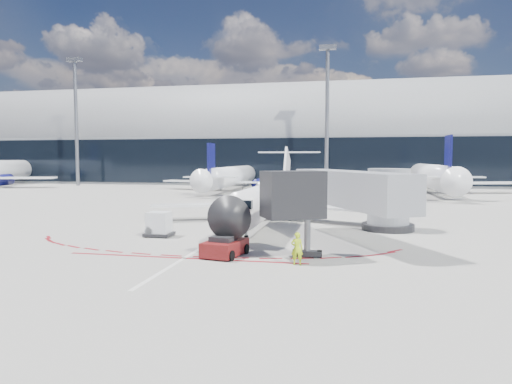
% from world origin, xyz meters
% --- Properties ---
extents(ground, '(260.00, 260.00, 0.00)m').
position_xyz_m(ground, '(0.00, 0.00, 0.00)').
color(ground, gray).
rests_on(ground, ground).
extents(apron_centerline, '(0.25, 40.00, 0.01)m').
position_xyz_m(apron_centerline, '(0.00, 2.00, 0.01)').
color(apron_centerline, silver).
rests_on(apron_centerline, ground).
extents(apron_stop_bar, '(14.00, 0.25, 0.01)m').
position_xyz_m(apron_stop_bar, '(0.00, -11.50, 0.01)').
color(apron_stop_bar, maroon).
rests_on(apron_stop_bar, ground).
extents(terminal_building, '(150.00, 24.15, 24.00)m').
position_xyz_m(terminal_building, '(0.00, 64.97, 8.52)').
color(terminal_building, gray).
rests_on(terminal_building, ground).
extents(jet_bridge, '(10.03, 15.20, 4.90)m').
position_xyz_m(jet_bridge, '(9.79, -3.01, 3.01)').
color(jet_bridge, gray).
rests_on(jet_bridge, ground).
extents(light_mast_west, '(0.70, 0.70, 25.00)m').
position_xyz_m(light_mast_west, '(-45.00, 48.00, 12.50)').
color(light_mast_west, slate).
rests_on(light_mast_west, ground).
extents(light_mast_centre, '(0.70, 0.70, 25.00)m').
position_xyz_m(light_mast_centre, '(5.00, 48.00, 12.50)').
color(light_mast_centre, slate).
rests_on(light_mast_centre, ground).
extents(regional_jet, '(22.09, 27.23, 6.82)m').
position_xyz_m(regional_jet, '(2.39, 3.63, 2.28)').
color(regional_jet, white).
rests_on(regional_jet, ground).
extents(pushback_tug, '(2.42, 4.70, 1.20)m').
position_xyz_m(pushback_tug, '(2.08, -10.48, 0.53)').
color(pushback_tug, '#58100C').
rests_on(pushback_tug, ground).
extents(ramp_worker, '(0.70, 0.52, 1.75)m').
position_xyz_m(ramp_worker, '(6.39, -11.83, 0.88)').
color(ramp_worker, '#C8EE19').
rests_on(ramp_worker, ground).
extents(uld_container, '(1.91, 1.63, 1.77)m').
position_xyz_m(uld_container, '(-4.28, -5.10, 0.87)').
color(uld_container, black).
rests_on(uld_container, ground).
extents(safety_cone_right, '(0.33, 0.33, 0.46)m').
position_xyz_m(safety_cone_right, '(0.33, -8.91, 0.23)').
color(safety_cone_right, '#F53905').
rests_on(safety_cone_right, ground).
extents(bg_airliner_1, '(29.95, 31.71, 9.69)m').
position_xyz_m(bg_airliner_1, '(-10.80, 41.52, 4.84)').
color(bg_airliner_1, white).
rests_on(bg_airliner_1, ground).
extents(bg_airliner_2, '(33.29, 35.25, 10.77)m').
position_xyz_m(bg_airliner_2, '(21.81, 42.87, 5.39)').
color(bg_airliner_2, white).
rests_on(bg_airliner_2, ground).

